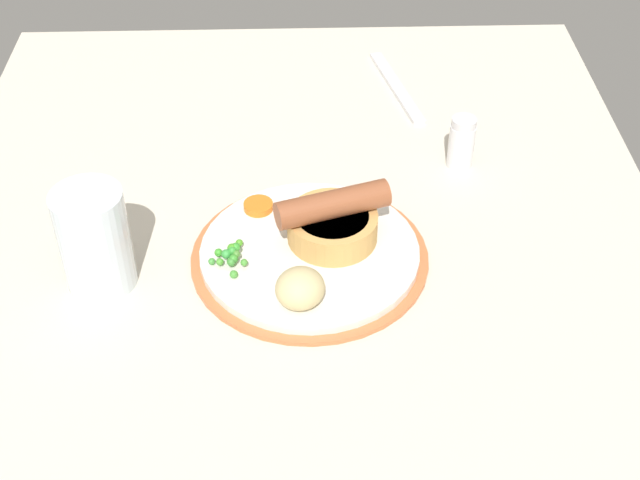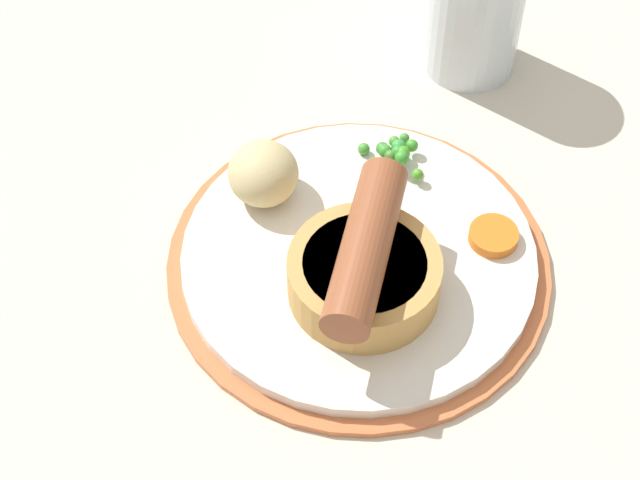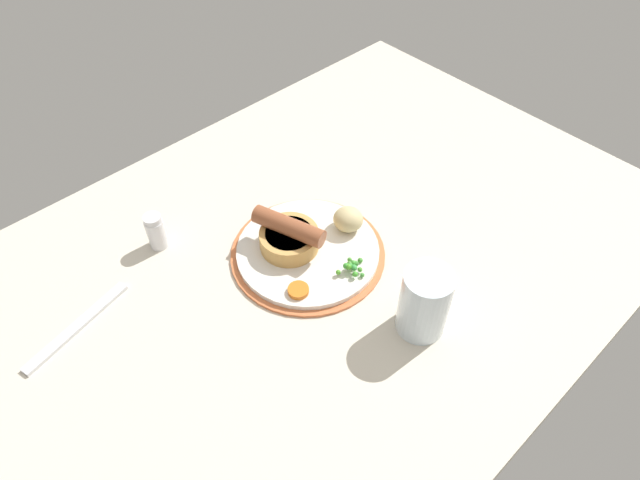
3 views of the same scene
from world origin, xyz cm
name	(u,v)px [view 3 (image 3 of 3)]	position (x,y,z in cm)	size (l,w,h in cm)	color
dining_table	(331,251)	(0.00, 0.00, 1.50)	(110.00, 80.00, 3.00)	beige
dinner_plate	(308,252)	(-4.04, 1.07, 3.57)	(24.64, 24.64, 1.40)	#CC6B3D
sausage_pudding	(289,236)	(-5.75, 3.47, 6.75)	(9.38, 12.11, 5.93)	tan
pea_pile	(352,266)	(-2.19, -6.87, 5.44)	(4.88, 4.01, 1.87)	#499927
potato_chunk_2	(350,221)	(3.83, -0.46, 6.37)	(4.63, 4.85, 3.94)	#CCB77F
carrot_slice_0	(298,290)	(-10.83, -4.34, 4.78)	(3.18, 3.18, 0.77)	orange
fork	(77,326)	(-37.58, 13.30, 3.30)	(18.00, 1.60, 0.60)	silver
drinking_glass	(424,302)	(-1.42, -19.89, 8.49)	(6.98, 6.98, 10.98)	silver
salt_shaker	(156,231)	(-20.19, 19.07, 6.16)	(3.03, 3.03, 6.41)	silver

